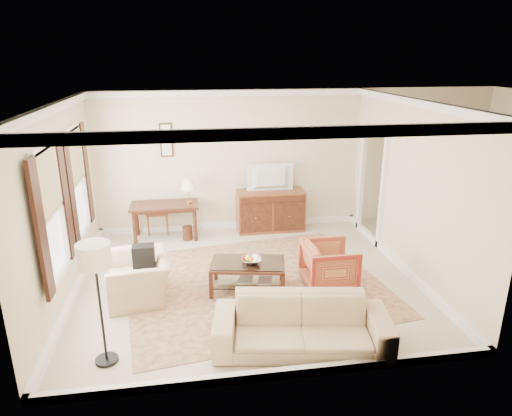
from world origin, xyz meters
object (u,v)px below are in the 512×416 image
object	(u,v)px
sideboard	(270,211)
tv	(271,169)
coffee_table	(248,268)
writing_desk	(165,209)
club_armchair	(138,271)
striped_armchair	(329,263)
sofa	(302,317)

from	to	relation	value
sideboard	tv	distance (m)	0.89
tv	coffee_table	world-z (taller)	tv
writing_desk	coffee_table	bearing A→B (deg)	-60.81
sideboard	coffee_table	world-z (taller)	sideboard
writing_desk	club_armchair	xyz separation A→B (m)	(-0.33, -2.39, -0.16)
writing_desk	tv	bearing A→B (deg)	3.00
tv	writing_desk	bearing A→B (deg)	3.00
striped_armchair	club_armchair	bearing A→B (deg)	87.67
club_armchair	sofa	world-z (taller)	club_armchair
striped_armchair	sofa	world-z (taller)	sofa
coffee_table	sofa	distance (m)	1.65
writing_desk	coffee_table	xyz separation A→B (m)	(1.34, -2.40, -0.24)
club_armchair	striped_armchair	bearing A→B (deg)	80.61
coffee_table	sofa	size ratio (longest dim) A/B	0.57
tv	coffee_table	xyz separation A→B (m)	(-0.84, -2.51, -0.95)
writing_desk	striped_armchair	size ratio (longest dim) A/B	1.65
writing_desk	sideboard	world-z (taller)	sideboard
writing_desk	sofa	xyz separation A→B (m)	(1.80, -3.98, -0.19)
sideboard	coffee_table	distance (m)	2.67
sofa	coffee_table	bearing A→B (deg)	115.50
coffee_table	striped_armchair	distance (m)	1.30
striped_armchair	club_armchair	xyz separation A→B (m)	(-2.97, 0.10, 0.05)
coffee_table	sofa	world-z (taller)	sofa
writing_desk	sofa	distance (m)	4.38
sideboard	club_armchair	world-z (taller)	club_armchair
tv	striped_armchair	xyz separation A→B (m)	(0.46, -2.60, -0.92)
striped_armchair	sofa	size ratio (longest dim) A/B	0.37
coffee_table	club_armchair	bearing A→B (deg)	179.62
writing_desk	striped_armchair	world-z (taller)	striped_armchair
sideboard	writing_desk	bearing A→B (deg)	-176.48
sideboard	club_armchair	distance (m)	3.56
club_armchair	sideboard	bearing A→B (deg)	127.63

